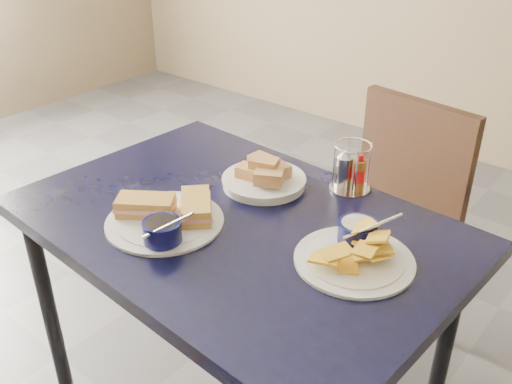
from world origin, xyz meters
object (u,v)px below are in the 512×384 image
Objects in this scene: sandwich_plate at (167,216)px; bread_basket at (264,177)px; plantain_plate at (356,249)px; chair_far at (389,210)px; condiment_caddy at (350,170)px; dining_table at (237,244)px.

bread_basket is (0.06, 0.30, 0.00)m from sandwich_plate.
plantain_plate is (0.43, 0.17, -0.00)m from sandwich_plate.
chair_far is at bearing 75.02° from sandwich_plate.
plantain_plate is 1.18× the size of bread_basket.
bread_basket is (-0.15, -0.49, 0.28)m from chair_far.
condiment_caddy is (0.19, 0.13, 0.03)m from bread_basket.
condiment_caddy is (-0.18, 0.26, 0.04)m from plantain_plate.
sandwich_plate reaches higher than bread_basket.
plantain_plate is 0.32m from condiment_caddy.
bread_basket is at bearing 79.02° from sandwich_plate.
condiment_caddy is at bearing 66.71° from dining_table.
dining_table is 1.32× the size of chair_far.
chair_far reaches higher than dining_table.
sandwich_plate is at bearing -132.38° from dining_table.
dining_table is 4.27× the size of plantain_plate.
bread_basket is 0.23m from condiment_caddy.
chair_far and sandwich_plate have the same top height.
sandwich_plate is at bearing -100.98° from bread_basket.
chair_far is at bearing 81.60° from dining_table.
sandwich_plate is 0.46m from plantain_plate.
condiment_caddy is at bearing 60.36° from sandwich_plate.
chair_far reaches higher than bread_basket.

